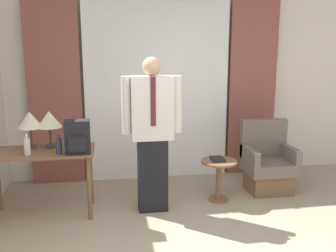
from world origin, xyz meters
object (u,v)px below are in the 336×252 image
object	(u,v)px
person	(152,130)
table_lamp_left	(30,121)
table_lamp_right	(49,120)
armchair	(268,166)
backpack	(78,137)
book	(218,159)
desk	(41,161)
bottle_near_edge	(59,146)
side_table	(219,173)
bottle_by_lamp	(27,146)

from	to	relation	value
person	table_lamp_left	bearing A→B (deg)	171.49
table_lamp_right	armchair	size ratio (longest dim) A/B	0.45
backpack	book	world-z (taller)	backpack
table_lamp_left	book	bearing A→B (deg)	-1.03
table_lamp_right	person	bearing A→B (deg)	-10.02
desk	backpack	world-z (taller)	backpack
table_lamp_left	bottle_near_edge	xyz separation A→B (m)	(0.33, -0.27, -0.23)
backpack	book	distance (m)	1.71
backpack	book	bearing A→B (deg)	8.65
bottle_near_edge	table_lamp_right	bearing A→B (deg)	114.39
bottle_near_edge	person	distance (m)	1.03
desk	table_lamp_left	distance (m)	0.46
desk	side_table	xyz separation A→B (m)	(2.09, 0.06, -0.29)
backpack	bottle_near_edge	bearing A→B (deg)	175.39
table_lamp_left	backpack	world-z (taller)	table_lamp_left
person	armchair	distance (m)	1.74
person	side_table	world-z (taller)	person
desk	book	bearing A→B (deg)	2.24
desk	backpack	distance (m)	0.55
desk	table_lamp_left	world-z (taller)	table_lamp_left
desk	book	size ratio (longest dim) A/B	5.83
side_table	bottle_by_lamp	bearing A→B (deg)	-174.86
table_lamp_left	armchair	world-z (taller)	table_lamp_left
person	side_table	bearing A→B (deg)	9.64
backpack	armchair	world-z (taller)	backpack
armchair	table_lamp_left	bearing A→B (deg)	-176.88
table_lamp_left	table_lamp_right	distance (m)	0.21
table_lamp_right	person	world-z (taller)	person
table_lamp_left	side_table	bearing A→B (deg)	-1.53
backpack	side_table	size ratio (longest dim) A/B	0.70
table_lamp_right	bottle_near_edge	xyz separation A→B (m)	(0.12, -0.27, -0.23)
table_lamp_left	table_lamp_right	bearing A→B (deg)	0.00
armchair	bottle_by_lamp	bearing A→B (deg)	-171.94
backpack	table_lamp_right	bearing A→B (deg)	138.22
table_lamp_right	bottle_near_edge	distance (m)	0.38
bottle_by_lamp	side_table	size ratio (longest dim) A/B	0.44
person	table_lamp_right	bearing A→B (deg)	169.98
table_lamp_right	bottle_by_lamp	distance (m)	0.40
book	table_lamp_right	bearing A→B (deg)	178.86
desk	table_lamp_left	bearing A→B (deg)	130.78
bottle_by_lamp	person	bearing A→B (deg)	2.28
side_table	table_lamp_right	bearing A→B (deg)	178.31
person	book	world-z (taller)	person
table_lamp_left	armchair	xyz separation A→B (m)	(2.93, 0.16, -0.73)
bottle_by_lamp	side_table	xyz separation A→B (m)	(2.20, 0.20, -0.50)
bottle_near_edge	bottle_by_lamp	distance (m)	0.33
table_lamp_left	table_lamp_right	size ratio (longest dim) A/B	1.00
person	book	bearing A→B (deg)	11.13
bottle_near_edge	backpack	xyz separation A→B (m)	(0.20, -0.02, 0.09)
table_lamp_right	bottle_near_edge	size ratio (longest dim) A/B	1.97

